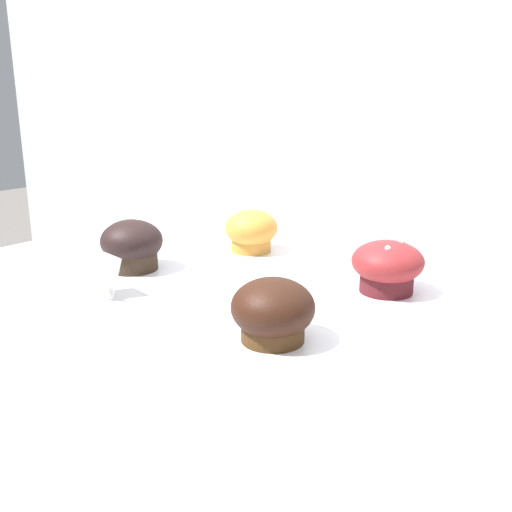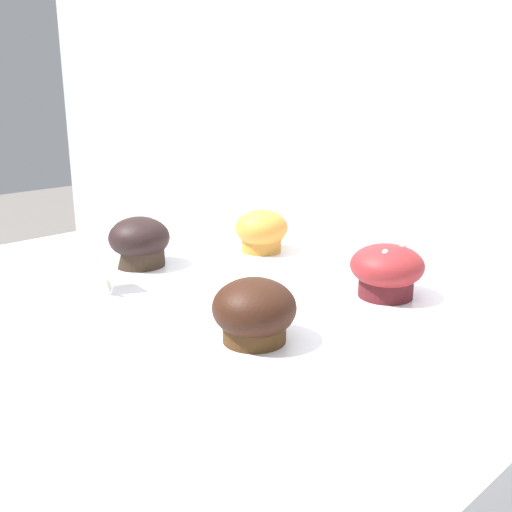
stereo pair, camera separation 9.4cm
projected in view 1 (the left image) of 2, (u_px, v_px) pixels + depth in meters
wall_back at (408, 225)px, 1.37m from camera, size 3.20×0.10×1.80m
muffin_front_center at (132, 245)px, 1.01m from camera, size 0.11×0.11×0.09m
muffin_back_left at (273, 312)px, 0.74m from camera, size 0.10×0.10×0.08m
muffin_back_right at (251, 231)px, 1.12m from camera, size 0.10×0.10×0.08m
muffin_front_left at (387, 266)px, 0.91m from camera, size 0.11×0.11×0.08m
price_card at (102, 276)px, 0.89m from camera, size 0.05×0.05×0.06m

